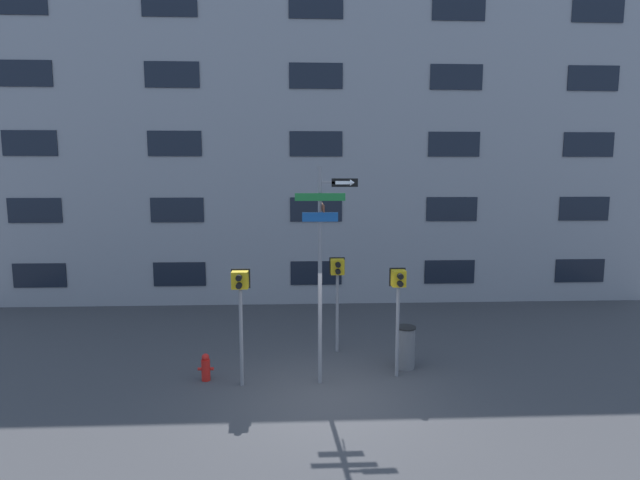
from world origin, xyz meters
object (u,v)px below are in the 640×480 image
object	(u,v)px
pedestrian_signal_left	(240,295)
trash_bin	(405,347)
pedestrian_signal_right	(398,293)
pedestrian_signal_across	(337,278)
street_sign_pole	(323,256)
fire_hydrant	(206,367)

from	to	relation	value
pedestrian_signal_left	trash_bin	xyz separation A→B (m)	(3.81, 0.84, -1.54)
pedestrian_signal_right	pedestrian_signal_across	size ratio (longest dim) A/B	1.01
trash_bin	street_sign_pole	bearing A→B (deg)	-158.82
street_sign_pole	pedestrian_signal_right	distance (m)	1.97
pedestrian_signal_right	trash_bin	size ratio (longest dim) A/B	2.47
pedestrian_signal_right	pedestrian_signal_across	world-z (taller)	pedestrian_signal_right
fire_hydrant	pedestrian_signal_across	bearing A→B (deg)	28.90
street_sign_pole	pedestrian_signal_right	size ratio (longest dim) A/B	1.90
street_sign_pole	fire_hydrant	xyz separation A→B (m)	(-2.63, 0.25, -2.58)
pedestrian_signal_left	fire_hydrant	world-z (taller)	pedestrian_signal_left
pedestrian_signal_across	trash_bin	distance (m)	2.43
fire_hydrant	pedestrian_signal_right	bearing A→B (deg)	0.42
pedestrian_signal_across	fire_hydrant	bearing A→B (deg)	-151.10
street_sign_pole	pedestrian_signal_right	world-z (taller)	street_sign_pole
street_sign_pole	fire_hydrant	world-z (taller)	street_sign_pole
fire_hydrant	trash_bin	size ratio (longest dim) A/B	0.61
pedestrian_signal_left	trash_bin	bearing A→B (deg)	12.41
pedestrian_signal_across	fire_hydrant	size ratio (longest dim) A/B	3.97
pedestrian_signal_left	pedestrian_signal_across	world-z (taller)	pedestrian_signal_left
pedestrian_signal_right	fire_hydrant	xyz separation A→B (m)	(-4.35, -0.03, -1.67)
pedestrian_signal_right	fire_hydrant	size ratio (longest dim) A/B	4.03
pedestrian_signal_across	trash_bin	bearing A→B (deg)	-37.24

